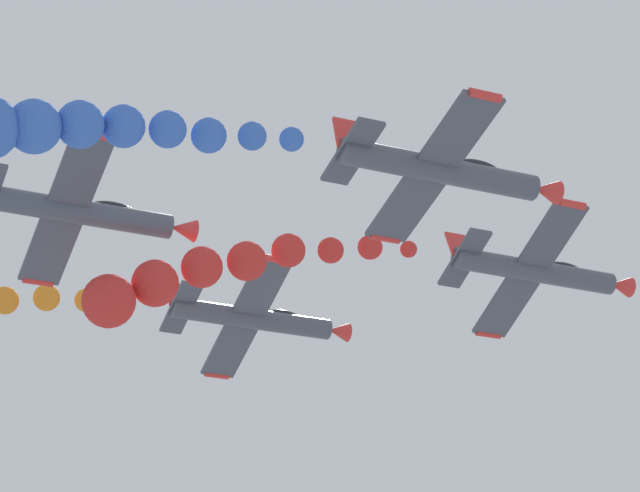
{
  "coord_description": "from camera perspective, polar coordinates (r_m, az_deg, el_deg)",
  "views": [
    {
      "loc": [
        60.0,
        -27.26,
        103.36
      ],
      "look_at": [
        0.0,
        0.0,
        129.64
      ],
      "focal_mm": 84.51,
      "sensor_mm": 36.0,
      "label": 1
    }
  ],
  "objects": [
    {
      "name": "airplane_left_inner",
      "position": [
        80.77,
        -2.48,
        -2.77
      ],
      "size": [
        8.81,
        10.35,
        4.38
      ],
      "rotation": [
        0.0,
        -0.44,
        0.0
      ],
      "color": "#474C56"
    },
    {
      "name": "airplane_left_outer",
      "position": [
        67.5,
        -9.16,
        1.31
      ],
      "size": [
        8.87,
        10.35,
        4.23
      ],
      "rotation": [
        0.0,
        -0.42,
        0.0
      ],
      "color": "#474C56"
    },
    {
      "name": "airplane_right_inner",
      "position": [
        62.35,
        4.71,
        2.88
      ],
      "size": [
        9.23,
        10.35,
        3.4
      ],
      "rotation": [
        0.0,
        -0.3,
        0.0
      ],
      "color": "#474C56"
    },
    {
      "name": "smoke_trail_lead",
      "position": [
        67.75,
        -4.79,
        -1.16
      ],
      "size": [
        2.68,
        16.1,
        6.16
      ],
      "color": "red"
    },
    {
      "name": "airplane_lead",
      "position": [
        75.81,
        8.25,
        -0.95
      ],
      "size": [
        8.75,
        10.35,
        4.52
      ],
      "rotation": [
        0.0,
        -0.45,
        0.0
      ],
      "color": "#474C56"
    }
  ]
}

